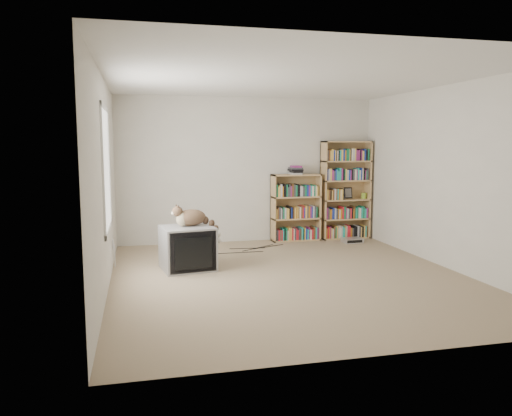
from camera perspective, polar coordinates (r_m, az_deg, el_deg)
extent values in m
cube|color=tan|center=(6.51, 3.89, -7.83)|extent=(4.50, 5.00, 0.01)
cube|color=beige|center=(8.72, -0.89, 4.34)|extent=(4.50, 0.02, 2.50)
cube|color=beige|center=(3.99, 14.65, 0.67)|extent=(4.50, 0.02, 2.50)
cube|color=beige|center=(6.03, -16.91, 2.74)|extent=(0.02, 5.00, 2.50)
cube|color=beige|center=(7.29, 21.16, 3.29)|extent=(0.02, 5.00, 2.50)
cube|color=white|center=(6.34, 4.09, 14.56)|extent=(4.50, 5.00, 0.02)
cube|color=white|center=(6.22, -16.74, 4.26)|extent=(0.02, 1.22, 1.52)
cube|color=gray|center=(6.87, -7.84, -4.55)|extent=(0.77, 0.71, 0.59)
cube|color=black|center=(6.60, -7.20, -5.03)|extent=(0.62, 0.13, 0.54)
cube|color=black|center=(6.58, -7.15, -5.17)|extent=(0.50, 0.09, 0.41)
cube|color=black|center=(7.00, -8.11, -4.43)|extent=(0.45, 0.40, 0.35)
ellipsoid|color=#342215|center=(6.88, -7.41, -1.09)|extent=(0.47, 0.37, 0.23)
ellipsoid|color=#342215|center=(6.92, -6.58, -1.10)|extent=(0.23, 0.25, 0.17)
ellipsoid|color=#C7BA90|center=(6.81, -8.45, -1.26)|extent=(0.20, 0.20, 0.19)
ellipsoid|color=#342215|center=(6.79, -8.99, -0.39)|extent=(0.18, 0.17, 0.14)
sphere|color=beige|center=(6.77, -9.43, -0.59)|extent=(0.07, 0.07, 0.06)
cone|color=black|center=(6.75, -8.87, 0.13)|extent=(0.07, 0.08, 0.07)
cone|color=black|center=(6.83, -9.10, 0.21)|extent=(0.07, 0.08, 0.07)
cube|color=tan|center=(8.97, 7.69, 1.98)|extent=(0.02, 0.30, 1.76)
cube|color=tan|center=(9.31, 12.60, 2.06)|extent=(0.03, 0.30, 1.76)
cube|color=tan|center=(9.26, 9.86, 2.10)|extent=(0.88, 0.03, 1.76)
cube|color=tan|center=(9.10, 10.32, 7.46)|extent=(0.88, 0.30, 0.02)
cube|color=tan|center=(9.25, 10.07, -3.32)|extent=(0.88, 0.30, 0.03)
cube|color=tan|center=(9.19, 10.12, -1.20)|extent=(0.88, 0.30, 0.03)
cube|color=tan|center=(9.15, 10.17, 0.94)|extent=(0.88, 0.30, 0.02)
cube|color=tan|center=(9.12, 10.22, 3.10)|extent=(0.88, 0.30, 0.02)
cube|color=tan|center=(9.10, 10.27, 5.28)|extent=(0.88, 0.30, 0.02)
cube|color=red|center=(9.23, 10.09, -2.67)|extent=(0.80, 0.24, 0.19)
cube|color=#172D98|center=(9.18, 10.14, -0.54)|extent=(0.80, 0.24, 0.19)
cube|color=#147348|center=(9.14, 10.18, 1.61)|extent=(0.80, 0.24, 0.19)
cube|color=#F3E0C8|center=(9.11, 10.23, 3.78)|extent=(0.80, 0.24, 0.19)
cube|color=black|center=(9.10, 10.28, 5.95)|extent=(0.80, 0.24, 0.19)
cube|color=tan|center=(8.72, 1.97, -0.03)|extent=(0.03, 0.30, 1.18)
cube|color=tan|center=(8.97, 7.10, 0.13)|extent=(0.02, 0.30, 1.18)
cube|color=tan|center=(8.97, 4.30, 0.16)|extent=(0.86, 0.03, 1.18)
cube|color=tan|center=(8.78, 4.61, 3.78)|extent=(0.86, 0.30, 0.02)
cube|color=tan|center=(8.93, 4.53, -3.62)|extent=(0.86, 0.30, 0.03)
cube|color=tan|center=(8.86, 4.56, -1.18)|extent=(0.86, 0.30, 0.03)
cube|color=tan|center=(8.81, 4.58, 1.29)|extent=(0.86, 0.30, 0.02)
cube|color=red|center=(8.91, 4.54, -2.94)|extent=(0.78, 0.24, 0.19)
cube|color=#172D98|center=(8.85, 4.57, -0.49)|extent=(0.78, 0.24, 0.19)
cube|color=#147348|center=(8.80, 4.59, 1.99)|extent=(0.78, 0.24, 0.19)
cube|color=red|center=(8.78, 4.52, 4.36)|extent=(0.21, 0.28, 0.15)
cylinder|color=#93BF36|center=(9.29, 12.19, 1.39)|extent=(0.09, 0.09, 0.11)
cube|color=black|center=(9.27, 10.47, 1.71)|extent=(0.15, 0.05, 0.20)
cube|color=silver|center=(8.86, 10.94, -3.64)|extent=(0.35, 0.26, 0.08)
cube|color=silver|center=(7.19, -16.03, -4.03)|extent=(0.01, 0.08, 0.13)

